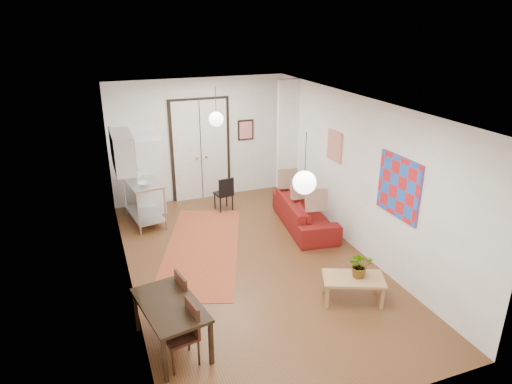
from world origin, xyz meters
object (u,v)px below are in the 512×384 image
object	(u,v)px
kitchen_counter	(144,195)
dining_table	(170,308)
coffee_table	(353,281)
fridge	(150,175)
sofa	(305,213)
dining_chair_near	(168,298)
dining_chair_far	(179,327)
black_side_chair	(222,190)

from	to	relation	value
kitchen_counter	dining_table	bearing A→B (deg)	-101.13
coffee_table	fridge	xyz separation A→B (m)	(-2.37, 4.76, 0.49)
coffee_table	dining_table	world-z (taller)	dining_table
sofa	dining_table	xyz separation A→B (m)	(-3.37, -2.79, 0.29)
kitchen_counter	sofa	bearing A→B (deg)	-32.34
dining_table	dining_chair_near	world-z (taller)	dining_chair_near
dining_chair_far	dining_chair_near	bearing A→B (deg)	169.68
dining_table	dining_chair_near	size ratio (longest dim) A/B	1.58
coffee_table	kitchen_counter	bearing A→B (deg)	122.31
dining_chair_near	dining_table	bearing A→B (deg)	-16.82
coffee_table	fridge	size ratio (longest dim) A/B	0.63
kitchen_counter	black_side_chair	xyz separation A→B (m)	(1.79, 0.11, -0.16)
fridge	dining_chair_near	xyz separation A→B (m)	(-0.43, -4.39, -0.37)
fridge	dining_chair_near	size ratio (longest dim) A/B	2.01
coffee_table	fridge	world-z (taller)	fridge
fridge	black_side_chair	bearing A→B (deg)	-10.10
dining_chair_far	black_side_chair	xyz separation A→B (m)	(1.97, 4.59, -0.02)
sofa	dining_chair_far	distance (m)	4.51
sofa	kitchen_counter	world-z (taller)	kitchen_counter
fridge	dining_chair_near	bearing A→B (deg)	-87.65
kitchen_counter	dining_chair_far	bearing A→B (deg)	-100.32
sofa	dining_chair_far	world-z (taller)	dining_chair_far
dining_chair_near	black_side_chair	xyz separation A→B (m)	(1.97, 3.89, -0.02)
sofa	dining_chair_near	bearing A→B (deg)	133.36
sofa	kitchen_counter	distance (m)	3.46
kitchen_counter	dining_chair_far	size ratio (longest dim) A/B	1.56
dining_table	dining_chair_far	distance (m)	0.30
dining_chair_far	fridge	bearing A→B (deg)	164.80
kitchen_counter	dining_table	world-z (taller)	kitchen_counter
coffee_table	dining_chair_near	size ratio (longest dim) A/B	1.26
fridge	dining_table	world-z (taller)	fridge
dining_chair_near	fridge	bearing A→B (deg)	164.02
kitchen_counter	black_side_chair	size ratio (longest dim) A/B	1.65
fridge	dining_chair_near	world-z (taller)	fridge
dining_chair_near	dining_chair_far	size ratio (longest dim) A/B	1.00
sofa	dining_chair_far	bearing A→B (deg)	140.64
sofa	dining_table	world-z (taller)	dining_table
sofa	dining_chair_near	size ratio (longest dim) A/B	2.53
sofa	coffee_table	world-z (taller)	sofa
sofa	dining_table	distance (m)	4.38
kitchen_counter	dining_chair_near	size ratio (longest dim) A/B	1.56
coffee_table	kitchen_counter	distance (m)	4.91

